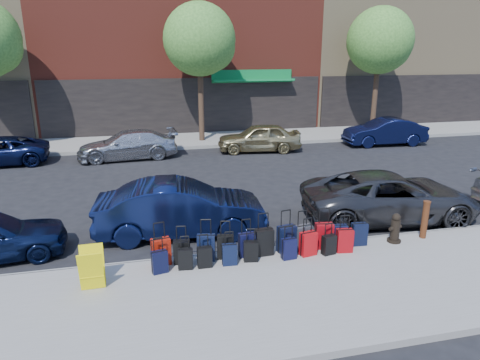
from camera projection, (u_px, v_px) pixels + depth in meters
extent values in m
plane|color=black|center=(227.00, 197.00, 15.04)|extent=(120.00, 120.00, 0.00)
cube|color=gray|center=(288.00, 293.00, 8.96)|extent=(60.00, 4.00, 0.15)
cube|color=gray|center=(192.00, 140.00, 24.35)|extent=(60.00, 4.00, 0.15)
cube|color=gray|center=(261.00, 251.00, 10.85)|extent=(60.00, 0.08, 0.15)
cube|color=gray|center=(197.00, 147.00, 22.46)|extent=(60.00, 0.08, 0.15)
cube|color=black|center=(187.00, 107.00, 25.69)|extent=(16.66, 0.15, 3.40)
cube|color=#0C6E33|center=(253.00, 81.00, 25.80)|extent=(5.00, 0.91, 0.27)
cube|color=#0C6E33|center=(252.00, 75.00, 25.98)|extent=(5.00, 0.10, 0.60)
cube|color=black|center=(422.00, 100.00, 29.16)|extent=(14.70, 0.15, 3.40)
cylinder|color=black|center=(201.00, 97.00, 23.27)|extent=(0.30, 0.30, 4.80)
sphere|color=#346822|center=(199.00, 39.00, 22.41)|extent=(3.80, 3.80, 3.80)
sphere|color=#346822|center=(211.00, 47.00, 22.65)|extent=(2.58, 2.58, 2.58)
cylinder|color=black|center=(375.00, 93.00, 25.55)|extent=(0.30, 0.30, 4.80)
sphere|color=#346822|center=(380.00, 40.00, 24.69)|extent=(3.80, 3.80, 3.80)
sphere|color=#346822|center=(389.00, 47.00, 24.93)|extent=(2.58, 2.58, 2.58)
cube|color=maroon|center=(161.00, 252.00, 9.91)|extent=(0.47, 0.31, 0.64)
cylinder|color=black|center=(159.00, 224.00, 9.71)|extent=(0.24, 0.08, 0.03)
cube|color=black|center=(182.00, 252.00, 9.98)|extent=(0.41, 0.26, 0.57)
cylinder|color=black|center=(181.00, 227.00, 9.80)|extent=(0.22, 0.06, 0.03)
cube|color=black|center=(206.00, 248.00, 10.13)|extent=(0.46, 0.31, 0.63)
cylinder|color=black|center=(205.00, 221.00, 9.94)|extent=(0.24, 0.08, 0.03)
cube|color=black|center=(225.00, 247.00, 10.23)|extent=(0.42, 0.29, 0.58)
cylinder|color=black|center=(225.00, 222.00, 10.05)|extent=(0.22, 0.08, 0.03)
cube|color=black|center=(247.00, 245.00, 10.34)|extent=(0.40, 0.24, 0.58)
cylinder|color=black|center=(247.00, 220.00, 10.16)|extent=(0.22, 0.05, 0.03)
cube|color=black|center=(264.00, 242.00, 10.39)|extent=(0.46, 0.27, 0.66)
cylinder|color=black|center=(264.00, 214.00, 10.18)|extent=(0.25, 0.05, 0.03)
cube|color=black|center=(287.00, 239.00, 10.56)|extent=(0.49, 0.33, 0.67)
cylinder|color=black|center=(288.00, 211.00, 10.35)|extent=(0.25, 0.08, 0.03)
cube|color=#323337|center=(303.00, 238.00, 10.68)|extent=(0.45, 0.30, 0.63)
cylinder|color=black|center=(304.00, 212.00, 10.48)|extent=(0.24, 0.07, 0.03)
cube|color=maroon|center=(324.00, 236.00, 10.75)|extent=(0.47, 0.30, 0.65)
cylinder|color=black|center=(326.00, 210.00, 10.54)|extent=(0.25, 0.07, 0.03)
cube|color=black|center=(340.00, 235.00, 10.93)|extent=(0.39, 0.26, 0.54)
cylinder|color=black|center=(341.00, 214.00, 10.76)|extent=(0.21, 0.07, 0.03)
cube|color=black|center=(359.00, 234.00, 10.94)|extent=(0.40, 0.24, 0.58)
cylinder|color=black|center=(361.00, 211.00, 10.75)|extent=(0.22, 0.05, 0.03)
cube|color=black|center=(160.00, 262.00, 9.57)|extent=(0.38, 0.27, 0.51)
cylinder|color=black|center=(158.00, 239.00, 9.41)|extent=(0.20, 0.07, 0.03)
cube|color=black|center=(185.00, 259.00, 9.74)|extent=(0.35, 0.22, 0.49)
cylinder|color=black|center=(184.00, 238.00, 9.59)|extent=(0.19, 0.05, 0.03)
cube|color=black|center=(205.00, 257.00, 9.82)|extent=(0.33, 0.20, 0.49)
cylinder|color=black|center=(204.00, 236.00, 9.67)|extent=(0.19, 0.03, 0.03)
cube|color=black|center=(229.00, 255.00, 9.93)|extent=(0.35, 0.22, 0.50)
cylinder|color=black|center=(229.00, 233.00, 9.78)|extent=(0.19, 0.04, 0.03)
cube|color=black|center=(251.00, 251.00, 10.10)|extent=(0.37, 0.25, 0.50)
cylinder|color=black|center=(251.00, 230.00, 9.95)|extent=(0.19, 0.06, 0.03)
cube|color=black|center=(289.00, 249.00, 10.21)|extent=(0.36, 0.23, 0.51)
cylinder|color=black|center=(290.00, 227.00, 10.05)|extent=(0.19, 0.05, 0.03)
cube|color=#AA0A0F|center=(308.00, 244.00, 10.39)|extent=(0.43, 0.30, 0.58)
cylinder|color=black|center=(309.00, 219.00, 10.21)|extent=(0.22, 0.08, 0.03)
cube|color=black|center=(329.00, 245.00, 10.44)|extent=(0.36, 0.26, 0.49)
cylinder|color=black|center=(330.00, 225.00, 10.29)|extent=(0.19, 0.07, 0.03)
cube|color=maroon|center=(344.00, 241.00, 10.57)|extent=(0.42, 0.28, 0.58)
cylinder|color=black|center=(346.00, 217.00, 10.38)|extent=(0.22, 0.06, 0.03)
cylinder|color=black|center=(394.00, 241.00, 11.18)|extent=(0.35, 0.35, 0.06)
cylinder|color=black|center=(395.00, 230.00, 11.10)|extent=(0.24, 0.24, 0.55)
sphere|color=black|center=(396.00, 218.00, 11.00)|extent=(0.22, 0.22, 0.22)
cylinder|color=black|center=(395.00, 228.00, 11.08)|extent=(0.40, 0.21, 0.10)
cylinder|color=#38190C|center=(425.00, 220.00, 11.30)|extent=(0.17, 0.17, 1.00)
cylinder|color=#38190C|center=(427.00, 202.00, 11.15)|extent=(0.19, 0.19, 0.04)
cube|color=yellow|center=(91.00, 272.00, 8.76)|extent=(0.50, 0.24, 0.88)
cube|color=yellow|center=(92.00, 265.00, 9.06)|extent=(0.50, 0.24, 0.88)
cube|color=yellow|center=(92.00, 274.00, 8.95)|extent=(0.50, 0.34, 0.02)
imported|color=#0D163C|center=(181.00, 209.00, 11.80)|extent=(4.74, 1.93, 1.53)
imported|color=#363638|center=(390.00, 196.00, 12.90)|extent=(5.49, 3.02, 1.46)
imported|color=#B8B9BF|center=(128.00, 145.00, 20.24)|extent=(4.74, 2.21, 1.34)
imported|color=tan|center=(259.00, 138.00, 21.73)|extent=(4.38, 2.24, 1.43)
imported|color=#0B1234|center=(385.00, 132.00, 23.23)|extent=(4.47, 1.76, 1.45)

